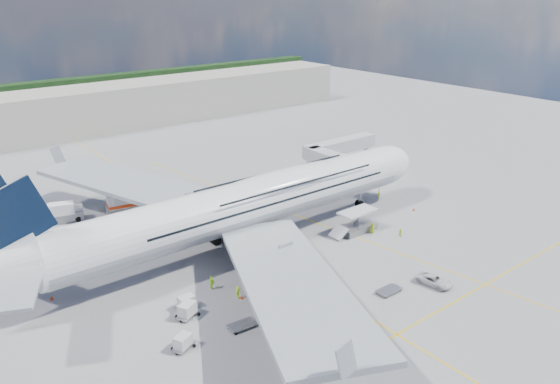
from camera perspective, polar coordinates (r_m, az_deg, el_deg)
ground at (r=78.67m, az=0.84°, el=-8.03°), size 300.00×300.00×0.00m
taxi_line_main at (r=78.67m, az=0.84°, el=-8.03°), size 0.25×220.00×0.01m
taxi_line_cross at (r=66.75m, az=12.11°, el=-14.35°), size 120.00×0.25×0.01m
taxi_line_diag at (r=93.67m, az=3.62°, el=-3.14°), size 14.16×99.06×0.01m
airliner at (r=83.10m, az=-3.36°, el=-1.20°), size 77.26×79.15×23.71m
jet_bridge at (r=109.01m, az=6.07°, el=4.09°), size 18.80×12.10×8.50m
cargo_loader at (r=90.37m, az=7.98°, el=-3.38°), size 8.53×3.20×3.67m
terminal at (r=157.88m, az=-21.71°, el=7.64°), size 180.00×16.00×12.00m
tree_line at (r=213.37m, az=-15.08°, el=10.91°), size 160.00×6.00×8.00m
dolly_row_a at (r=66.41m, az=-3.99°, el=-13.68°), size 3.49×2.08×0.49m
dolly_row_b at (r=63.60m, az=-10.11°, el=-15.16°), size 3.02×2.39×1.69m
dolly_row_c at (r=70.43m, az=-9.76°, el=-11.25°), size 2.67×1.44×1.68m
dolly_back at (r=68.72m, az=-9.66°, el=-12.03°), size 3.33×2.68×1.87m
dolly_nose_far at (r=74.31m, az=11.33°, el=-10.00°), size 3.42×1.83×0.50m
dolly_nose_near at (r=79.42m, az=-1.25°, el=-7.45°), size 3.36×2.27×0.45m
baggage_tug at (r=64.77m, az=2.26°, el=-14.22°), size 3.07×2.25×1.74m
catering_truck_inner at (r=98.88m, az=-15.63°, el=-1.26°), size 7.88×4.07×4.48m
catering_truck_outer at (r=100.05m, az=-21.51°, el=-2.03°), size 6.17×3.56×3.46m
service_van at (r=77.31m, az=15.82°, el=-8.89°), size 2.96×5.13×1.35m
crew_nose at (r=105.43m, az=10.31°, el=-0.08°), size 0.87×0.83×2.00m
crew_loader at (r=89.80m, az=12.49°, el=-4.20°), size 0.92×0.92×1.51m
crew_wing at (r=73.97m, az=-7.14°, el=-9.37°), size 0.67×1.19×1.92m
crew_van at (r=90.37m, az=9.62°, el=-3.71°), size 0.96×1.06×1.83m
crew_tug at (r=71.71m, az=-4.37°, el=-10.41°), size 1.23×0.95×1.68m
cone_nose at (r=100.91m, az=13.81°, el=-1.76°), size 0.45×0.45×0.58m
cone_wing_left_inner at (r=97.31m, az=-11.77°, el=-2.46°), size 0.41×0.41×0.52m
cone_wing_left_outer at (r=95.21m, az=-19.23°, el=-3.78°), size 0.39×0.39×0.49m
cone_wing_right_inner at (r=71.84m, az=-4.04°, el=-10.87°), size 0.45×0.45×0.57m
cone_tail at (r=77.24m, az=-22.74°, el=-10.17°), size 0.46×0.46×0.59m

